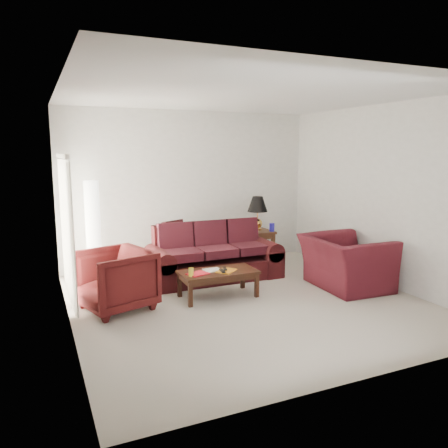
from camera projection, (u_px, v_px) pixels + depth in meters
name	position (u px, v px, depth m)	size (l,w,h in m)	color
floor	(247.00, 301.00, 6.56)	(5.00, 5.00, 0.00)	#BFB4A3
blinds	(66.00, 228.00, 6.59)	(0.10, 2.00, 2.16)	silver
sofa	(214.00, 253.00, 7.64)	(2.32, 1.00, 0.95)	black
throw_pillow	(174.00, 232.00, 8.11)	(0.44, 0.13, 0.44)	black
end_table	(256.00, 247.00, 8.73)	(0.61, 0.61, 0.67)	#463118
table_lamp	(257.00, 213.00, 8.71)	(0.40, 0.40, 0.67)	gold
clock	(248.00, 229.00, 8.47)	(0.13, 0.05, 0.13)	silver
blue_canister	(272.00, 227.00, 8.59)	(0.10, 0.10, 0.16)	#221AAB
picture_frame	(244.00, 225.00, 8.81)	(0.13, 0.02, 0.16)	silver
floor_lamp	(93.00, 231.00, 7.47)	(0.29, 0.29, 1.76)	silver
armchair_left	(115.00, 280.00, 6.16)	(0.93, 0.95, 0.87)	#3F0E0E
armchair_right	(346.00, 262.00, 7.17)	(1.31, 1.14, 0.85)	#3F0E16
coffee_table	(218.00, 284.00, 6.73)	(1.18, 0.59, 0.41)	black
magazine_red	(198.00, 274.00, 6.51)	(0.30, 0.23, 0.02)	red
magazine_white	(212.00, 270.00, 6.73)	(0.26, 0.20, 0.02)	white
magazine_orange	(226.00, 271.00, 6.67)	(0.30, 0.23, 0.02)	orange
remote_a	(222.00, 271.00, 6.59)	(0.05, 0.18, 0.02)	black
remote_b	(225.00, 269.00, 6.72)	(0.05, 0.16, 0.02)	black
yellow_glass	(191.00, 272.00, 6.39)	(0.08, 0.08, 0.13)	gold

